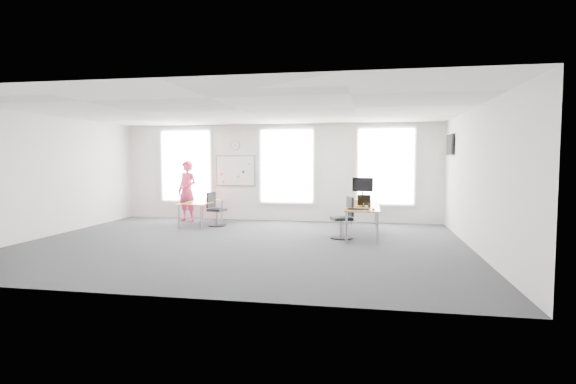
% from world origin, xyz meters
% --- Properties ---
extents(floor, '(10.00, 10.00, 0.00)m').
position_xyz_m(floor, '(0.00, 0.00, 0.00)').
color(floor, '#242528').
rests_on(floor, ground).
extents(ceiling, '(10.00, 10.00, 0.00)m').
position_xyz_m(ceiling, '(0.00, 0.00, 3.00)').
color(ceiling, white).
rests_on(ceiling, ground).
extents(wall_back, '(10.00, 0.00, 10.00)m').
position_xyz_m(wall_back, '(0.00, 4.00, 1.50)').
color(wall_back, silver).
rests_on(wall_back, ground).
extents(wall_front, '(10.00, 0.00, 10.00)m').
position_xyz_m(wall_front, '(0.00, -4.00, 1.50)').
color(wall_front, silver).
rests_on(wall_front, ground).
extents(wall_left, '(0.00, 10.00, 10.00)m').
position_xyz_m(wall_left, '(-5.00, 0.00, 1.50)').
color(wall_left, silver).
rests_on(wall_left, ground).
extents(wall_right, '(0.00, 10.00, 10.00)m').
position_xyz_m(wall_right, '(5.00, 0.00, 1.50)').
color(wall_right, silver).
rests_on(wall_right, ground).
extents(window_left, '(1.60, 0.06, 2.20)m').
position_xyz_m(window_left, '(-3.00, 3.97, 1.70)').
color(window_left, white).
rests_on(window_left, wall_back).
extents(window_mid, '(1.60, 0.06, 2.20)m').
position_xyz_m(window_mid, '(0.30, 3.97, 1.70)').
color(window_mid, white).
rests_on(window_mid, wall_back).
extents(window_right, '(1.60, 0.06, 2.20)m').
position_xyz_m(window_right, '(3.30, 3.97, 1.70)').
color(window_right, white).
rests_on(window_right, wall_back).
extents(desk_right, '(0.81, 3.05, 0.74)m').
position_xyz_m(desk_right, '(2.67, 1.97, 0.69)').
color(desk_right, orange).
rests_on(desk_right, ground).
extents(desk_left, '(0.75, 1.89, 0.69)m').
position_xyz_m(desk_left, '(-1.98, 2.66, 0.63)').
color(desk_left, orange).
rests_on(desk_left, ground).
extents(chair_right, '(0.59, 0.59, 1.01)m').
position_xyz_m(chair_right, '(2.24, 1.11, 0.44)').
color(chair_right, black).
rests_on(chair_right, ground).
extents(chair_left, '(0.53, 0.53, 0.97)m').
position_xyz_m(chair_left, '(-1.51, 2.51, 0.42)').
color(chair_left, black).
rests_on(chair_left, ground).
extents(person, '(0.80, 0.66, 1.87)m').
position_xyz_m(person, '(-2.72, 3.35, 0.93)').
color(person, '#E13761').
rests_on(person, ground).
extents(whiteboard, '(1.20, 0.03, 0.90)m').
position_xyz_m(whiteboard, '(-1.35, 3.97, 1.55)').
color(whiteboard, white).
rests_on(whiteboard, wall_back).
extents(wall_clock, '(0.30, 0.04, 0.30)m').
position_xyz_m(wall_clock, '(-1.35, 3.97, 2.35)').
color(wall_clock, gray).
rests_on(wall_clock, wall_back).
extents(tv, '(0.06, 0.90, 0.55)m').
position_xyz_m(tv, '(4.95, 3.00, 2.30)').
color(tv, black).
rests_on(tv, wall_right).
extents(keyboard, '(0.48, 0.17, 0.02)m').
position_xyz_m(keyboard, '(2.57, 0.80, 0.75)').
color(keyboard, black).
rests_on(keyboard, desk_right).
extents(mouse, '(0.11, 0.14, 0.04)m').
position_xyz_m(mouse, '(2.93, 0.75, 0.76)').
color(mouse, black).
rests_on(mouse, desk_right).
extents(lens_cap, '(0.06, 0.06, 0.01)m').
position_xyz_m(lens_cap, '(2.83, 1.16, 0.75)').
color(lens_cap, black).
rests_on(lens_cap, desk_right).
extents(headphones, '(0.18, 0.10, 0.11)m').
position_xyz_m(headphones, '(2.76, 1.36, 0.79)').
color(headphones, black).
rests_on(headphones, desk_right).
extents(laptop_sleeve, '(0.34, 0.23, 0.27)m').
position_xyz_m(laptop_sleeve, '(2.70, 1.79, 0.88)').
color(laptop_sleeve, black).
rests_on(laptop_sleeve, desk_right).
extents(paper_stack, '(0.40, 0.35, 0.12)m').
position_xyz_m(paper_stack, '(2.52, 2.22, 0.80)').
color(paper_stack, beige).
rests_on(paper_stack, desk_right).
extents(monitor, '(0.59, 0.24, 0.66)m').
position_xyz_m(monitor, '(2.64, 3.05, 1.14)').
color(monitor, black).
rests_on(monitor, desk_right).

